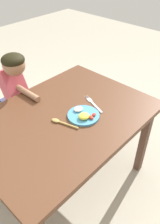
# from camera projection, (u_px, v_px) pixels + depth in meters

# --- Properties ---
(ground_plane) EXTENTS (8.00, 8.00, 0.00)m
(ground_plane) POSITION_uv_depth(u_px,v_px,m) (67.00, 181.00, 1.94)
(ground_plane) COLOR #B1AA96
(dining_table) EXTENTS (1.21, 0.87, 0.72)m
(dining_table) POSITION_uv_depth(u_px,v_px,m) (64.00, 125.00, 1.55)
(dining_table) COLOR #57331F
(dining_table) RESTS_ON ground_plane
(plate) EXTENTS (0.21, 0.21, 0.05)m
(plate) POSITION_uv_depth(u_px,v_px,m) (83.00, 115.00, 1.48)
(plate) COLOR teal
(plate) RESTS_ON dining_table
(fork) EXTENTS (0.09, 0.22, 0.01)m
(fork) POSITION_uv_depth(u_px,v_px,m) (93.00, 104.00, 1.60)
(fork) COLOR silver
(fork) RESTS_ON dining_table
(spoon) EXTENTS (0.08, 0.19, 0.02)m
(spoon) POSITION_uv_depth(u_px,v_px,m) (61.00, 122.00, 1.43)
(spoon) COLOR tan
(spoon) RESTS_ON dining_table
(person) EXTENTS (0.17, 0.43, 1.01)m
(person) POSITION_uv_depth(u_px,v_px,m) (17.00, 103.00, 1.89)
(person) COLOR #454973
(person) RESTS_ON ground_plane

